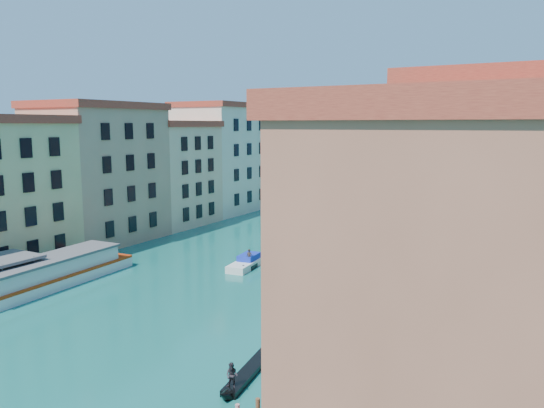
{
  "coord_description": "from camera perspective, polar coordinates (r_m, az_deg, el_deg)",
  "views": [
    {
      "loc": [
        32.71,
        -14.92,
        16.87
      ],
      "look_at": [
        2.11,
        40.18,
        7.4
      ],
      "focal_mm": 35.0,
      "sensor_mm": 36.0,
      "label": 1
    }
  ],
  "objects": [
    {
      "name": "blue_dock",
      "position": [
        38.77,
        4.83,
        -16.82
      ],
      "size": [
        4.66,
        6.81,
        0.56
      ],
      "rotation": [
        0.0,
        0.0,
        0.03
      ],
      "color": "#0456B6",
      "rests_on": "ground"
    },
    {
      "name": "gondola_right",
      "position": [
        38.31,
        -2.07,
        -16.86
      ],
      "size": [
        2.54,
        11.44,
        2.28
      ],
      "rotation": [
        0.0,
        0.0,
        0.15
      ],
      "color": "black",
      "rests_on": "ground"
    },
    {
      "name": "gondola_far",
      "position": [
        75.87,
        12.92,
        -4.28
      ],
      "size": [
        3.08,
        11.0,
        1.57
      ],
      "rotation": [
        0.0,
        0.0,
        -0.21
      ],
      "color": "black",
      "rests_on": "ground"
    },
    {
      "name": "motorboat_mid",
      "position": [
        63.8,
        -2.65,
        -6.27
      ],
      "size": [
        3.07,
        7.36,
        1.48
      ],
      "rotation": [
        0.0,
        0.0,
        0.12
      ],
      "color": "silver",
      "rests_on": "ground"
    },
    {
      "name": "mooring_poles_right",
      "position": [
        48.37,
        11.3,
        -10.41
      ],
      "size": [
        1.44,
        54.24,
        3.2
      ],
      "color": "brown",
      "rests_on": "ground"
    },
    {
      "name": "gondola_fore",
      "position": [
        66.77,
        -1.05,
        -5.7
      ],
      "size": [
        2.96,
        13.22,
        2.64
      ],
      "rotation": [
        0.0,
        0.0,
        0.15
      ],
      "color": "black",
      "rests_on": "ground"
    },
    {
      "name": "motorboat_far",
      "position": [
        100.49,
        16.67,
        -1.14
      ],
      "size": [
        4.55,
        7.76,
        1.53
      ],
      "rotation": [
        0.0,
        0.0,
        0.32
      ],
      "color": "white",
      "rests_on": "ground"
    },
    {
      "name": "quay",
      "position": [
        82.28,
        21.0,
        -3.51
      ],
      "size": [
        4.0,
        140.0,
        1.0
      ],
      "primitive_type": "cube",
      "color": "#A59B85",
      "rests_on": "ground"
    },
    {
      "name": "right_bank_palazzos",
      "position": [
        80.28,
        27.01,
        2.52
      ],
      "size": [
        12.8,
        128.4,
        21.0
      ],
      "color": "#A0563D",
      "rests_on": "ground"
    },
    {
      "name": "restaurant_awnings",
      "position": [
        41.73,
        13.0,
        -11.11
      ],
      "size": [
        3.2,
        44.55,
        3.12
      ],
      "color": "maroon",
      "rests_on": "ground"
    },
    {
      "name": "vaporetto_far",
      "position": [
        86.95,
        7.48,
        -1.8
      ],
      "size": [
        10.53,
        20.86,
        3.04
      ],
      "rotation": [
        0.0,
        0.0,
        0.3
      ],
      "color": "white",
      "rests_on": "ground"
    },
    {
      "name": "left_bank_palazzos",
      "position": [
        99.17,
        -7.37,
        4.33
      ],
      "size": [
        12.8,
        128.4,
        21.0
      ],
      "color": "tan",
      "rests_on": "ground"
    },
    {
      "name": "vaporetto_near",
      "position": [
        60.79,
        -22.93,
        -6.91
      ],
      "size": [
        5.85,
        20.95,
        3.08
      ],
      "rotation": [
        0.0,
        0.0,
        0.06
      ],
      "color": "silver",
      "rests_on": "ground"
    }
  ]
}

